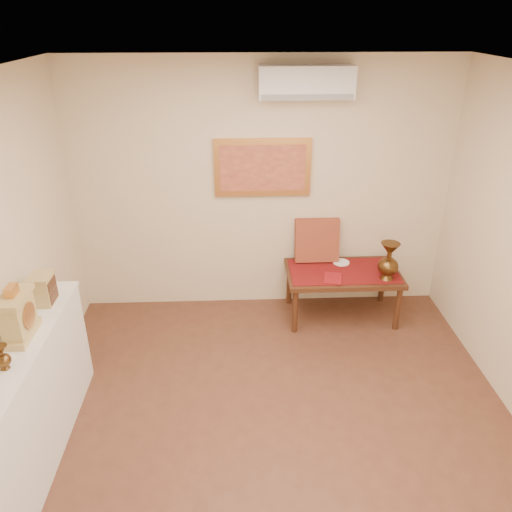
{
  "coord_description": "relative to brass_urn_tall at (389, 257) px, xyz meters",
  "views": [
    {
      "loc": [
        -0.29,
        -2.77,
        3.06
      ],
      "look_at": [
        -0.12,
        1.15,
        1.12
      ],
      "focal_mm": 35.0,
      "sensor_mm": 36.0,
      "label": 1
    }
  ],
  "objects": [
    {
      "name": "floor",
      "position": [
        -1.26,
        -1.7,
        -0.8
      ],
      "size": [
        4.5,
        4.5,
        0.0
      ],
      "primitive_type": "plane",
      "color": "brown",
      "rests_on": "ground"
    },
    {
      "name": "ceiling",
      "position": [
        -1.26,
        -1.7,
        1.9
      ],
      "size": [
        4.5,
        4.5,
        0.0
      ],
      "primitive_type": "plane",
      "rotation": [
        3.14,
        0.0,
        0.0
      ],
      "color": "white",
      "rests_on": "ground"
    },
    {
      "name": "wall_back",
      "position": [
        -1.26,
        0.55,
        0.55
      ],
      "size": [
        4.0,
        0.02,
        2.7
      ],
      "primitive_type": "cube",
      "color": "beige",
      "rests_on": "ground"
    },
    {
      "name": "brass_urn_small",
      "position": [
        -3.06,
        -1.83,
        0.29
      ],
      "size": [
        0.1,
        0.1,
        0.23
      ],
      "primitive_type": null,
      "color": "brown",
      "rests_on": "display_ledge"
    },
    {
      "name": "table_cloth",
      "position": [
        -0.41,
        0.18,
        -0.25
      ],
      "size": [
        1.14,
        0.59,
        0.01
      ],
      "primitive_type": "cube",
      "color": "maroon",
      "rests_on": "low_table"
    },
    {
      "name": "brass_urn_tall",
      "position": [
        0.0,
        0.0,
        0.0
      ],
      "size": [
        0.22,
        0.22,
        0.49
      ],
      "primitive_type": null,
      "color": "brown",
      "rests_on": "table_cloth"
    },
    {
      "name": "plate",
      "position": [
        -0.4,
        0.37,
        -0.24
      ],
      "size": [
        0.18,
        0.18,
        0.01
      ],
      "primitive_type": "cylinder",
      "color": "white",
      "rests_on": "table_cloth"
    },
    {
      "name": "menu",
      "position": [
        -0.56,
        0.01,
        -0.24
      ],
      "size": [
        0.23,
        0.28,
        0.01
      ],
      "primitive_type": "cube",
      "rotation": [
        0.0,
        0.0,
        -0.22
      ],
      "color": "maroon",
      "rests_on": "table_cloth"
    },
    {
      "name": "cushion",
      "position": [
        -0.67,
        0.46,
        -0.0
      ],
      "size": [
        0.48,
        0.2,
        0.49
      ],
      "primitive_type": "cube",
      "rotation": [
        -0.21,
        0.0,
        0.0
      ],
      "color": "maroon",
      "rests_on": "table_cloth"
    },
    {
      "name": "display_ledge",
      "position": [
        -3.09,
        -1.7,
        -0.31
      ],
      "size": [
        0.37,
        2.02,
        0.98
      ],
      "color": "white",
      "rests_on": "floor"
    },
    {
      "name": "mantel_clock",
      "position": [
        -3.08,
        -1.48,
        0.35
      ],
      "size": [
        0.17,
        0.36,
        0.41
      ],
      "color": "tan",
      "rests_on": "display_ledge"
    },
    {
      "name": "wooden_chest",
      "position": [
        -3.07,
        -1.02,
        0.3
      ],
      "size": [
        0.16,
        0.21,
        0.24
      ],
      "color": "tan",
      "rests_on": "display_ledge"
    },
    {
      "name": "low_table",
      "position": [
        -0.41,
        0.18,
        -0.32
      ],
      "size": [
        1.2,
        0.7,
        0.55
      ],
      "color": "#482715",
      "rests_on": "floor"
    },
    {
      "name": "painting",
      "position": [
        -1.26,
        0.53,
        0.8
      ],
      "size": [
        1.0,
        0.06,
        0.6
      ],
      "color": "#D38B43",
      "rests_on": "wall_back"
    },
    {
      "name": "ac_unit",
      "position": [
        -0.86,
        0.42,
        1.65
      ],
      "size": [
        0.9,
        0.25,
        0.3
      ],
      "color": "silver",
      "rests_on": "wall_back"
    }
  ]
}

